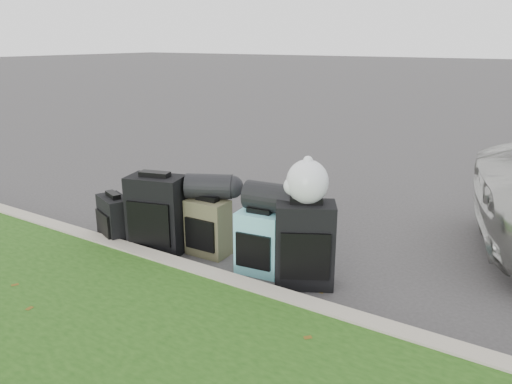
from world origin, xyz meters
The scene contains 12 objects.
ground centered at (0.00, 0.00, 0.00)m, with size 120.00×120.00×0.00m, color #383535.
curb centered at (0.00, -1.00, 0.07)m, with size 120.00×0.18×0.15m, color #9E937F.
suitcase_small_black centered at (-1.29, -0.79, 0.28)m, with size 0.44×0.24×0.55m, color black.
suitcase_large_black_left centered at (-0.78, -0.66, 0.41)m, with size 0.57×0.34×0.82m, color black.
suitcase_olive centered at (-0.28, -0.44, 0.30)m, with size 0.43×0.27×0.59m, color #413E29.
suitcase_teal centered at (0.40, -0.52, 0.31)m, with size 0.43×0.26×0.61m, color #59A8B3.
suitcase_large_black_right centered at (0.88, -0.50, 0.39)m, with size 0.53×0.32×0.79m, color black.
tote_green centered at (-1.65, 0.26, 0.16)m, with size 0.28×0.22×0.32m, color #186C2B.
tote_navy centered at (0.06, 0.53, 0.14)m, with size 0.25×0.20×0.27m, color navy.
duffel_left centered at (-0.31, -0.36, 0.72)m, with size 0.26×0.26×0.48m, color black.
duffel_right centered at (0.47, -0.42, 0.75)m, with size 0.28×0.28×0.50m, color black.
trash_bag centered at (0.87, -0.47, 0.98)m, with size 0.38×0.38×0.38m, color white.
Camera 1 is at (2.76, -4.24, 2.18)m, focal length 35.00 mm.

